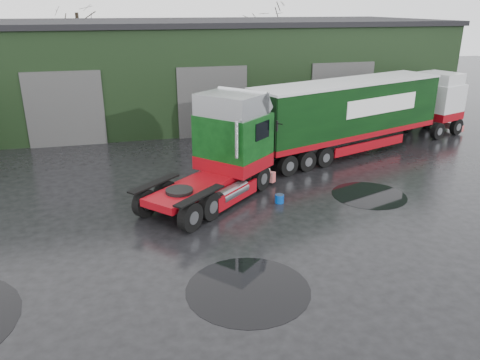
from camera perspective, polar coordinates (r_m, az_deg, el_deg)
name	(u,v)px	position (r m, az deg, el deg)	size (l,w,h in m)	color
ground	(237,257)	(14.47, -0.33, -9.31)	(100.00, 100.00, 0.00)	black
warehouse	(195,69)	(32.82, -5.47, 13.37)	(32.40, 12.40, 6.30)	black
hero_tractor	(206,152)	(17.60, -4.20, 3.37)	(2.76, 6.51, 4.04)	#0A380F
lorry_right	(348,118)	(24.45, 13.04, 7.43)	(2.47, 14.27, 3.75)	silver
wash_bucket	(279,199)	(18.20, 4.82, -2.28)	(0.35, 0.35, 0.33)	navy
tree_back_a	(79,37)	(42.36, -19.00, 16.17)	(4.40, 4.40, 9.50)	black
tree_back_b	(265,46)	(44.28, 3.05, 16.04)	(4.40, 4.40, 7.50)	black
puddle_0	(248,290)	(12.96, 1.00, -13.20)	(3.39, 3.39, 0.01)	black
puddle_1	(369,195)	(19.60, 15.44, -1.79)	(2.98, 2.98, 0.01)	black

